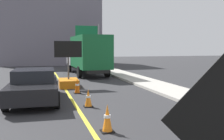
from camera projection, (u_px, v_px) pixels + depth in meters
arrow_board_trailer at (69, 79)px, 14.89m from camera, size 1.60×1.84×2.70m
box_truck at (87, 54)px, 21.30m from camera, size 2.71×7.86×3.24m
pickup_car at (34, 85)px, 10.91m from camera, size 2.23×4.78×1.38m
highway_guide_sign at (92, 38)px, 29.19m from camera, size 2.79×0.18×5.00m
far_building_block at (51, 31)px, 35.08m from camera, size 12.95×7.55×9.22m
traffic_cone_mid_lane at (107, 118)px, 6.95m from camera, size 0.36×0.36×0.77m
traffic_cone_far_lane at (88, 98)px, 9.88m from camera, size 0.36×0.36×0.71m
traffic_cone_curbside at (77, 86)px, 12.78m from camera, size 0.36×0.36×0.77m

